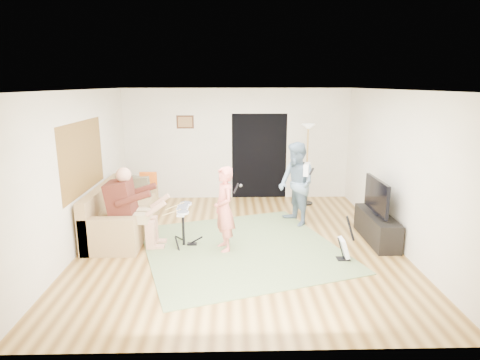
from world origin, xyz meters
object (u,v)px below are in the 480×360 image
object	(u,v)px
singer	(224,209)
dining_chair	(148,200)
drum_kit	(183,229)
guitar_spare	(344,248)
torchiere_lamp	(307,150)
tv_cabinet	(377,227)
television	(377,196)
guitarist	(296,184)
sofa	(119,218)

from	to	relation	value
singer	dining_chair	distance (m)	2.66
drum_kit	guitar_spare	bearing A→B (deg)	-13.99
drum_kit	torchiere_lamp	bearing A→B (deg)	43.47
tv_cabinet	television	bearing A→B (deg)	180.00
drum_kit	dining_chair	distance (m)	2.06
drum_kit	tv_cabinet	bearing A→B (deg)	2.66
television	dining_chair	bearing A→B (deg)	159.61
singer	guitar_spare	xyz separation A→B (m)	(1.95, -0.47, -0.52)
guitarist	tv_cabinet	xyz separation A→B (m)	(1.34, -0.93, -0.59)
dining_chair	television	distance (m)	4.75
singer	television	world-z (taller)	singer
torchiere_lamp	sofa	bearing A→B (deg)	-154.89
torchiere_lamp	dining_chair	xyz separation A→B (m)	(-3.61, -0.68, -0.98)
singer	dining_chair	world-z (taller)	singer
guitarist	dining_chair	size ratio (longest dim) A/B	1.84
guitarist	dining_chair	distance (m)	3.26
torchiere_lamp	guitar_spare	bearing A→B (deg)	-89.18
sofa	singer	world-z (taller)	singer
guitarist	tv_cabinet	size ratio (longest dim) A/B	1.20
drum_kit	guitar_spare	size ratio (longest dim) A/B	0.97
guitarist	guitar_spare	xyz separation A→B (m)	(0.52, -1.75, -0.62)
drum_kit	tv_cabinet	size ratio (longest dim) A/B	0.52
dining_chair	tv_cabinet	distance (m)	4.77
sofa	dining_chair	size ratio (longest dim) A/B	2.50
guitarist	tv_cabinet	distance (m)	1.74
tv_cabinet	singer	bearing A→B (deg)	-172.66
dining_chair	tv_cabinet	xyz separation A→B (m)	(4.48, -1.65, -0.08)
dining_chair	television	size ratio (longest dim) A/B	0.86
sofa	drum_kit	distance (m)	1.46
guitar_spare	dining_chair	distance (m)	4.41
guitar_spare	television	bearing A→B (deg)	46.91
dining_chair	guitarist	bearing A→B (deg)	-11.64
singer	television	bearing A→B (deg)	79.04
sofa	tv_cabinet	xyz separation A→B (m)	(4.80, -0.49, -0.06)
sofa	singer	xyz separation A→B (m)	(2.03, -0.84, 0.43)
sofa	singer	distance (m)	2.24
guitar_spare	tv_cabinet	xyz separation A→B (m)	(0.83, 0.83, 0.03)
dining_chair	television	world-z (taller)	television
television	tv_cabinet	bearing A→B (deg)	-0.00
singer	torchiere_lamp	xyz separation A→B (m)	(1.90, 2.69, 0.57)
guitar_spare	television	world-z (taller)	television
drum_kit	television	world-z (taller)	television
guitarist	dining_chair	bearing A→B (deg)	-124.43
torchiere_lamp	television	bearing A→B (deg)	-70.60
guitarist	dining_chair	xyz separation A→B (m)	(-3.13, 0.72, -0.51)
drum_kit	sofa	bearing A→B (deg)	153.47
guitar_spare	sofa	bearing A→B (deg)	161.69
singer	dining_chair	bearing A→B (deg)	-158.04
sofa	dining_chair	world-z (taller)	sofa
guitar_spare	torchiere_lamp	size ratio (longest dim) A/B	0.40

